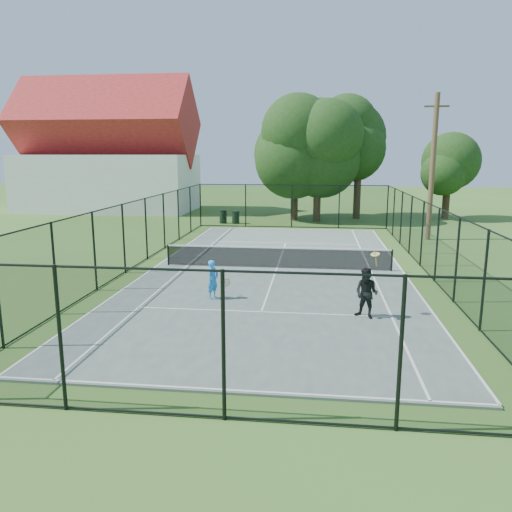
# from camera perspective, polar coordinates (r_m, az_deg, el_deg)

# --- Properties ---
(ground) EXTENTS (120.00, 120.00, 0.00)m
(ground) POSITION_cam_1_polar(r_m,az_deg,el_deg) (22.36, 2.41, -1.52)
(ground) COLOR #3E5D20
(tennis_court) EXTENTS (11.00, 24.00, 0.06)m
(tennis_court) POSITION_cam_1_polar(r_m,az_deg,el_deg) (22.35, 2.42, -1.44)
(tennis_court) COLOR #54635D
(tennis_court) RESTS_ON ground
(tennis_net) EXTENTS (10.08, 0.08, 0.95)m
(tennis_net) POSITION_cam_1_polar(r_m,az_deg,el_deg) (22.23, 2.43, -0.06)
(tennis_net) COLOR black
(tennis_net) RESTS_ON tennis_court
(fence) EXTENTS (13.10, 26.10, 3.00)m
(fence) POSITION_cam_1_polar(r_m,az_deg,el_deg) (22.07, 2.45, 2.28)
(fence) COLOR black
(fence) RESTS_ON ground
(tree_near_left) EXTENTS (6.76, 6.76, 8.82)m
(tree_near_left) POSITION_cam_1_polar(r_m,az_deg,el_deg) (38.80, 4.49, 12.08)
(tree_near_left) COLOR #332114
(tree_near_left) RESTS_ON ground
(tree_near_mid) EXTENTS (6.53, 6.53, 8.53)m
(tree_near_mid) POSITION_cam_1_polar(r_m,az_deg,el_deg) (38.24, 7.12, 11.79)
(tree_near_mid) COLOR #332114
(tree_near_mid) RESTS_ON ground
(tree_near_right) EXTENTS (6.64, 6.64, 9.16)m
(tree_near_right) POSITION_cam_1_polar(r_m,az_deg,el_deg) (40.50, 11.71, 12.42)
(tree_near_right) COLOR #332114
(tree_near_right) RESTS_ON ground
(tree_far_right) EXTENTS (4.75, 4.75, 6.29)m
(tree_far_right) POSITION_cam_1_polar(r_m,az_deg,el_deg) (42.34, 21.13, 9.23)
(tree_far_right) COLOR #332114
(tree_far_right) RESTS_ON ground
(building) EXTENTS (15.30, 8.15, 11.87)m
(building) POSITION_cam_1_polar(r_m,az_deg,el_deg) (47.53, -16.57, 10.95)
(building) COLOR silver
(building) RESTS_ON ground
(trash_bin_left) EXTENTS (0.58, 0.58, 1.00)m
(trash_bin_left) POSITION_cam_1_polar(r_m,az_deg,el_deg) (37.23, -3.78, 4.52)
(trash_bin_left) COLOR black
(trash_bin_left) RESTS_ON ground
(trash_bin_right) EXTENTS (0.58, 0.58, 0.94)m
(trash_bin_right) POSITION_cam_1_polar(r_m,az_deg,el_deg) (37.04, -2.33, 4.45)
(trash_bin_right) COLOR black
(trash_bin_right) RESTS_ON ground
(utility_pole) EXTENTS (1.40, 0.30, 8.51)m
(utility_pole) POSITION_cam_1_polar(r_m,az_deg,el_deg) (31.45, 19.53, 9.57)
(utility_pole) COLOR #4C3823
(utility_pole) RESTS_ON ground
(player_blue) EXTENTS (0.84, 0.59, 1.37)m
(player_blue) POSITION_cam_1_polar(r_m,az_deg,el_deg) (17.57, -4.93, -2.69)
(player_blue) COLOR #1B87E7
(player_blue) RESTS_ON tennis_court
(player_black) EXTENTS (0.96, 0.94, 2.03)m
(player_black) POSITION_cam_1_polar(r_m,az_deg,el_deg) (15.80, 12.52, -4.16)
(player_black) COLOR black
(player_black) RESTS_ON tennis_court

